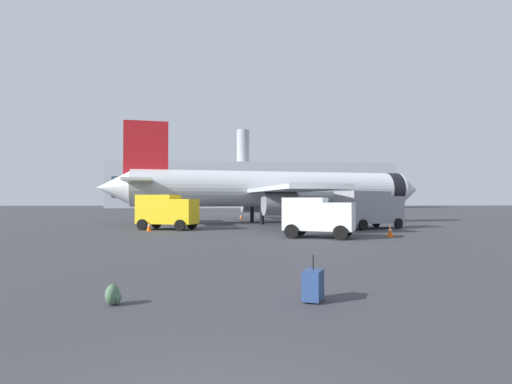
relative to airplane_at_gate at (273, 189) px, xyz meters
The scene contains 10 objects.
airplane_at_gate is the anchor object (origin of this frame).
service_truck 13.73m from the airplane_at_gate, 136.32° to the right, with size 5.25×3.73×2.90m.
fuel_truck 12.05m from the airplane_at_gate, 51.61° to the right, with size 6.44×4.86×3.20m.
cargo_van 17.69m from the airplane_at_gate, 86.31° to the right, with size 4.83×3.75×2.60m.
safety_cone_near 15.87m from the airplane_at_gate, 134.78° to the right, with size 0.44×0.44×0.80m.
safety_cone_mid 10.75m from the airplane_at_gate, 108.28° to the left, with size 0.44×0.44×0.66m.
safety_cone_far 18.41m from the airplane_at_gate, 70.39° to the right, with size 0.44×0.44×0.82m.
rolling_suitcase 33.85m from the airplane_at_gate, 94.24° to the right, with size 0.63×0.75×1.10m.
traveller_backpack 34.59m from the airplane_at_gate, 101.96° to the right, with size 0.36×0.40×0.48m.
terminal_building 97.56m from the airplane_at_gate, 88.35° to the left, with size 97.20×17.68×27.44m.
Camera 1 is at (0.32, -3.99, 2.38)m, focal length 28.04 mm.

